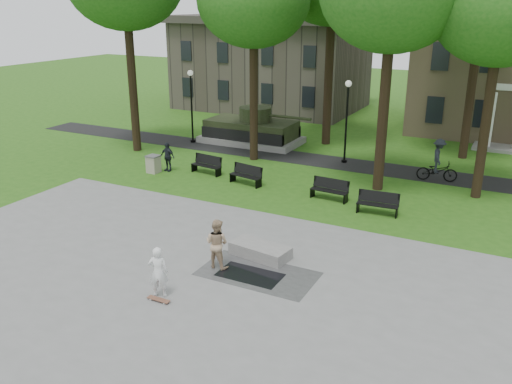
{
  "coord_description": "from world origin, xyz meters",
  "views": [
    {
      "loc": [
        9.78,
        -17.03,
        8.82
      ],
      "look_at": [
        0.13,
        1.76,
        1.4
      ],
      "focal_mm": 38.0,
      "sensor_mm": 36.0,
      "label": 1
    }
  ],
  "objects_px": {
    "friend_watching": "(217,243)",
    "cyclist": "(438,164)",
    "concrete_block": "(260,251)",
    "skateboarder": "(158,272)",
    "trash_bin": "(153,164)",
    "park_bench_0": "(207,164)"
  },
  "relations": [
    {
      "from": "friend_watching",
      "to": "park_bench_0",
      "type": "height_order",
      "value": "friend_watching"
    },
    {
      "from": "friend_watching",
      "to": "trash_bin",
      "type": "relative_size",
      "value": 1.86
    },
    {
      "from": "concrete_block",
      "to": "trash_bin",
      "type": "distance_m",
      "value": 11.89
    },
    {
      "from": "concrete_block",
      "to": "trash_bin",
      "type": "xyz_separation_m",
      "value": [
        -9.87,
        6.63,
        0.24
      ]
    },
    {
      "from": "concrete_block",
      "to": "skateboarder",
      "type": "distance_m",
      "value": 4.33
    },
    {
      "from": "cyclist",
      "to": "park_bench_0",
      "type": "height_order",
      "value": "cyclist"
    },
    {
      "from": "cyclist",
      "to": "skateboarder",
      "type": "bearing_deg",
      "value": 149.27
    },
    {
      "from": "friend_watching",
      "to": "park_bench_0",
      "type": "distance_m",
      "value": 11.16
    },
    {
      "from": "skateboarder",
      "to": "friend_watching",
      "type": "bearing_deg",
      "value": -127.08
    },
    {
      "from": "concrete_block",
      "to": "park_bench_0",
      "type": "relative_size",
      "value": 1.19
    },
    {
      "from": "trash_bin",
      "to": "park_bench_0",
      "type": "bearing_deg",
      "value": 24.25
    },
    {
      "from": "cyclist",
      "to": "park_bench_0",
      "type": "distance_m",
      "value": 12.16
    },
    {
      "from": "cyclist",
      "to": "trash_bin",
      "type": "bearing_deg",
      "value": 100.3
    },
    {
      "from": "skateboarder",
      "to": "trash_bin",
      "type": "bearing_deg",
      "value": -76.24
    },
    {
      "from": "skateboarder",
      "to": "park_bench_0",
      "type": "xyz_separation_m",
      "value": [
        -5.64,
        11.83,
        -0.34
      ]
    },
    {
      "from": "skateboarder",
      "to": "friend_watching",
      "type": "height_order",
      "value": "friend_watching"
    },
    {
      "from": "skateboarder",
      "to": "friend_watching",
      "type": "relative_size",
      "value": 0.95
    },
    {
      "from": "skateboarder",
      "to": "cyclist",
      "type": "bearing_deg",
      "value": -133.73
    },
    {
      "from": "cyclist",
      "to": "trash_bin",
      "type": "height_order",
      "value": "cyclist"
    },
    {
      "from": "cyclist",
      "to": "concrete_block",
      "type": "bearing_deg",
      "value": 149.87
    },
    {
      "from": "concrete_block",
      "to": "friend_watching",
      "type": "relative_size",
      "value": 1.23
    },
    {
      "from": "friend_watching",
      "to": "cyclist",
      "type": "distance_m",
      "value": 14.54
    }
  ]
}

